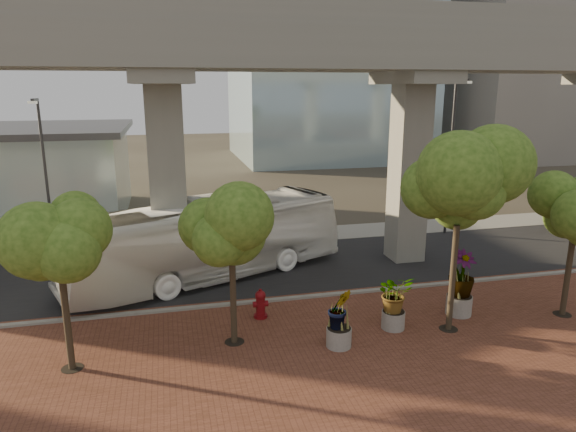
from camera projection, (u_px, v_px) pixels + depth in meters
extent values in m
plane|color=#332D25|center=(305.00, 282.00, 24.07)|extent=(160.00, 160.00, 0.00)
cube|color=brown|center=(370.00, 370.00, 16.52)|extent=(70.00, 13.00, 0.06)
cube|color=black|center=(294.00, 267.00, 25.95)|extent=(90.00, 8.00, 0.04)
cube|color=gray|center=(317.00, 296.00, 22.16)|extent=(70.00, 0.25, 0.16)
cube|color=gray|center=(272.00, 237.00, 31.13)|extent=(90.00, 3.00, 0.06)
cube|color=gray|center=(304.00, 48.00, 21.87)|extent=(72.00, 2.40, 1.80)
cube|color=gray|center=(287.00, 52.00, 24.89)|extent=(72.00, 2.40, 1.80)
cube|color=gray|center=(312.00, 9.00, 20.49)|extent=(72.00, 0.12, 1.00)
cube|color=gray|center=(282.00, 24.00, 25.58)|extent=(72.00, 0.12, 1.00)
cube|color=gray|center=(524.00, 61.00, 63.63)|extent=(18.00, 16.00, 24.00)
imported|color=white|center=(207.00, 240.00, 24.06)|extent=(13.71, 7.92, 3.76)
cylinder|color=maroon|center=(261.00, 316.00, 20.19)|extent=(0.53, 0.53, 0.12)
cylinder|color=maroon|center=(261.00, 306.00, 20.09)|extent=(0.36, 0.36, 0.86)
sphere|color=maroon|center=(260.00, 296.00, 19.98)|extent=(0.41, 0.41, 0.41)
cylinder|color=maroon|center=(260.00, 291.00, 19.93)|extent=(0.12, 0.12, 0.15)
cylinder|color=maroon|center=(261.00, 304.00, 20.07)|extent=(0.59, 0.24, 0.24)
cylinder|color=gray|center=(393.00, 320.00, 19.23)|extent=(0.87, 0.87, 0.68)
imported|color=#345717|center=(395.00, 293.00, 18.97)|extent=(1.94, 1.94, 1.45)
cylinder|color=#A39F93|center=(459.00, 305.00, 20.40)|extent=(1.01, 1.01, 0.78)
imported|color=#345717|center=(462.00, 274.00, 20.08)|extent=(2.46, 2.46, 1.84)
cylinder|color=#A09C90|center=(339.00, 337.00, 17.88)|extent=(0.88, 0.88, 0.69)
imported|color=#345717|center=(340.00, 309.00, 17.61)|extent=(1.96, 1.96, 1.47)
cylinder|color=#413625|center=(67.00, 323.00, 16.15)|extent=(0.22, 0.22, 3.20)
cylinder|color=black|center=(72.00, 368.00, 16.55)|extent=(0.70, 0.70, 0.01)
cylinder|color=#413625|center=(233.00, 301.00, 17.87)|extent=(0.22, 0.22, 3.11)
cylinder|color=black|center=(234.00, 342.00, 18.25)|extent=(0.70, 0.70, 0.01)
cylinder|color=#413625|center=(453.00, 278.00, 18.74)|extent=(0.22, 0.22, 4.03)
cylinder|color=black|center=(448.00, 329.00, 19.23)|extent=(0.70, 0.70, 0.01)
cylinder|color=#413625|center=(568.00, 275.00, 20.06)|extent=(0.22, 0.22, 3.32)
cylinder|color=black|center=(562.00, 314.00, 20.46)|extent=(0.70, 0.70, 0.01)
cylinder|color=#323338|center=(47.00, 181.00, 26.49)|extent=(0.14, 0.14, 8.21)
cube|color=#323338|center=(35.00, 100.00, 25.00)|extent=(0.15, 1.03, 0.15)
cube|color=silver|center=(32.00, 102.00, 24.55)|extent=(0.41, 0.21, 0.12)
cylinder|color=#2B2C30|center=(450.00, 159.00, 30.78)|extent=(0.16, 0.16, 9.19)
cube|color=#2B2C30|center=(462.00, 80.00, 29.12)|extent=(0.17, 1.15, 0.17)
cube|color=silver|center=(467.00, 82.00, 28.60)|extent=(0.46, 0.23, 0.14)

